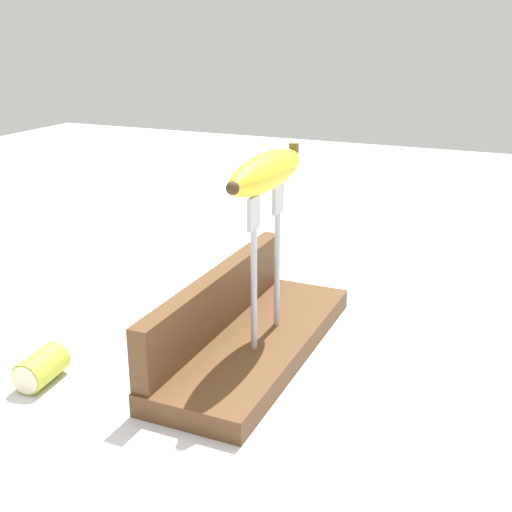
% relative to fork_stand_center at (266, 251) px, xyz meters
% --- Properties ---
extents(ground_plane, '(3.00, 3.00, 0.00)m').
position_rel_fork_stand_center_xyz_m(ground_plane, '(0.00, 0.01, -0.13)').
color(ground_plane, silver).
extents(wooden_board, '(0.36, 0.13, 0.03)m').
position_rel_fork_stand_center_xyz_m(wooden_board, '(0.00, 0.01, -0.12)').
color(wooden_board, brown).
rests_on(wooden_board, ground).
extents(board_backstop, '(0.35, 0.02, 0.07)m').
position_rel_fork_stand_center_xyz_m(board_backstop, '(0.00, 0.06, -0.07)').
color(board_backstop, brown).
rests_on(board_backstop, wooden_board).
extents(fork_stand_center, '(0.10, 0.01, 0.18)m').
position_rel_fork_stand_center_xyz_m(fork_stand_center, '(0.00, 0.00, 0.00)').
color(fork_stand_center, '#B2B2B7').
rests_on(fork_stand_center, wooden_board).
extents(banana_raised_center, '(0.18, 0.04, 0.04)m').
position_rel_fork_stand_center_xyz_m(banana_raised_center, '(-0.00, 0.00, 0.09)').
color(banana_raised_center, yellow).
rests_on(banana_raised_center, fork_stand_center).
extents(banana_chunk_near, '(0.06, 0.04, 0.04)m').
position_rel_fork_stand_center_xyz_m(banana_chunk_near, '(-0.16, 0.20, -0.12)').
color(banana_chunk_near, '#B2C138').
rests_on(banana_chunk_near, ground).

